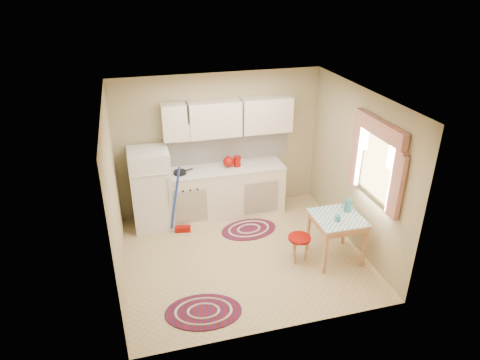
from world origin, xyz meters
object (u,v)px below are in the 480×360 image
(table, at_px, (336,238))
(stool, at_px, (299,249))
(fridge, at_px, (151,189))
(base_cabinets, at_px, (220,193))

(table, relative_size, stool, 1.71)
(fridge, height_order, base_cabinets, fridge)
(base_cabinets, relative_size, stool, 5.36)
(fridge, xyz_separation_m, stool, (2.03, -1.60, -0.49))
(base_cabinets, bearing_deg, table, -50.91)
(base_cabinets, relative_size, table, 3.12)
(table, height_order, stool, table)
(fridge, height_order, stool, fridge)
(fridge, bearing_deg, base_cabinets, 2.41)
(base_cabinets, bearing_deg, stool, -62.83)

